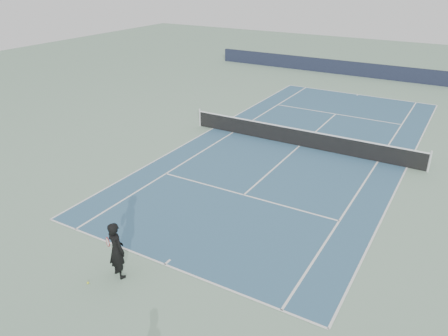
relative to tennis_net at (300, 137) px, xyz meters
The scene contains 6 objects.
ground 0.50m from the tennis_net, ahead, with size 80.00×80.00×0.00m, color gray.
court_surface 0.50m from the tennis_net, ahead, with size 10.97×23.77×0.01m, color #325977.
tennis_net is the anchor object (origin of this frame).
windscreen_far 17.89m from the tennis_net, 90.00° to the left, with size 30.00×0.25×1.20m, color black.
tennis_player 13.05m from the tennis_net, 94.01° to the right, with size 0.87×0.69×1.92m.
tennis_ball 13.90m from the tennis_net, 96.05° to the right, with size 0.07×0.07×0.07m, color yellow.
Camera 1 is at (7.49, -20.86, 8.86)m, focal length 35.00 mm.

